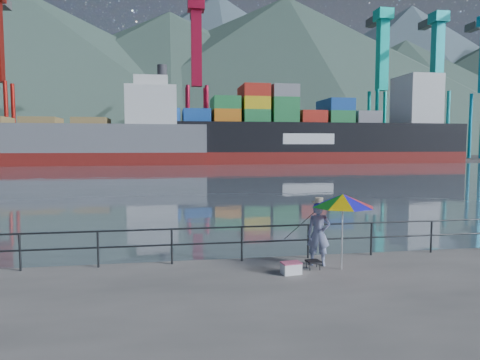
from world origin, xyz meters
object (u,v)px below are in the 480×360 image
bulk_carrier (66,141)px  container_ship (308,133)px  fisherman (319,234)px  beach_umbrella (343,201)px  cooler_bag (291,269)px

bulk_carrier → container_ship: container_ship is taller
fisherman → beach_umbrella: 1.22m
beach_umbrella → cooler_bag: beach_umbrella is taller
beach_umbrella → cooler_bag: size_ratio=4.24×
beach_umbrella → bulk_carrier: bulk_carrier is taller
cooler_bag → container_ship: (24.42, 72.20, 5.65)m
cooler_bag → bulk_carrier: bulk_carrier is taller
container_ship → bulk_carrier: bearing=-178.0°
beach_umbrella → cooler_bag: 2.28m
fisherman → bulk_carrier: bearing=123.2°
fisherman → bulk_carrier: (-22.49, 69.96, 3.21)m
fisherman → container_ship: (23.44, 71.53, 4.91)m
cooler_bag → fisherman: bearing=26.4°
bulk_carrier → container_ship: 45.98m
fisherman → cooler_bag: size_ratio=3.63×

